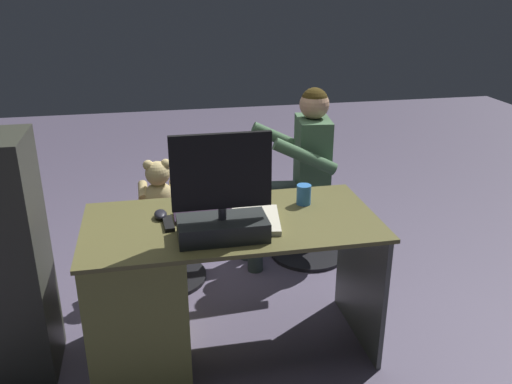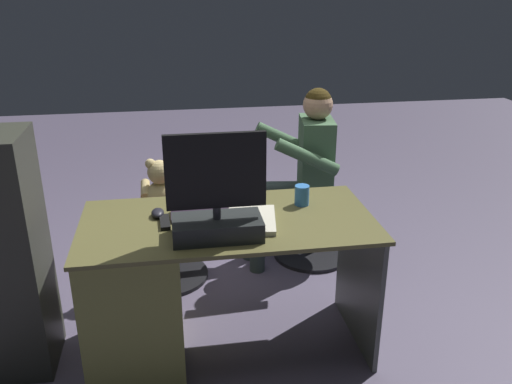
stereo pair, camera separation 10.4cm
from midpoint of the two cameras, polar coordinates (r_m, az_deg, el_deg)
name	(u,v)px [view 1 (the left image)]	position (r m, az deg, el deg)	size (l,w,h in m)	color
ground_plane	(222,301)	(3.27, -4.52, -11.44)	(10.00, 10.00, 0.00)	#5A5168
desk	(157,292)	(2.68, -11.54, -10.29)	(1.38, 0.68, 0.73)	brown
monitor	(222,208)	(2.32, -4.88, -1.76)	(0.43, 0.20, 0.47)	#222626
keyboard	(218,214)	(2.58, -5.17, -2.32)	(0.42, 0.14, 0.02)	black
computer_mouse	(160,214)	(2.59, -11.21, -2.35)	(0.06, 0.10, 0.04)	black
cup	(304,195)	(2.69, 3.97, -0.28)	(0.07, 0.07, 0.10)	#3372BF
tv_remote	(168,224)	(2.52, -10.42, -3.31)	(0.04, 0.15, 0.02)	black
notebook_binder	(255,220)	(2.50, -1.26, -2.98)	(0.22, 0.30, 0.02)	beige
office_chair_teddy	(162,242)	(3.41, -10.73, -5.23)	(0.53, 0.53, 0.46)	black
teddy_bear	(159,189)	(3.28, -11.15, 0.28)	(0.24, 0.24, 0.34)	#D0B879
visitor_chair	(310,219)	(3.65, 4.89, -2.88)	(0.52, 0.52, 0.46)	black
person	(298,163)	(3.47, 3.63, 3.06)	(0.60, 0.52, 1.15)	#476B49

